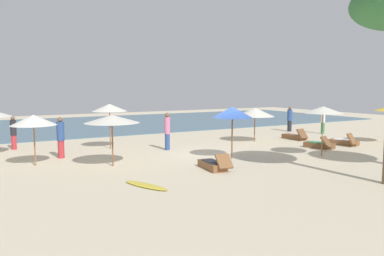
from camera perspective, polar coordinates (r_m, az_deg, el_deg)
The scene contains 18 objects.
ground_plane at distance 17.93m, azimuth 3.19°, elevation -4.19°, with size 60.00×60.00×0.00m, color beige.
ocean_water at distance 33.37m, azimuth -12.83°, elevation 0.57°, with size 48.00×16.00×0.06m, color #476B7F.
umbrella_0 at distance 20.29m, azimuth -12.03°, elevation 2.94°, with size 1.81×1.81×2.32m.
umbrella_1 at distance 18.67m, azimuth 18.72°, elevation 2.54°, with size 1.79×1.79×2.31m.
umbrella_2 at distance 22.66m, azimuth 9.23°, elevation 2.33°, with size 2.24×2.24×1.98m.
umbrella_3 at distance 17.25m, azimuth 5.95°, elevation 2.32°, with size 1.79×1.79×2.32m.
umbrella_4 at distance 16.88m, azimuth -22.27°, elevation 1.08°, with size 1.82×1.82×2.08m.
umbrella_6 at distance 15.87m, azimuth -11.70°, elevation 1.30°, with size 2.22×2.22×2.08m.
lounger_0 at distance 24.26m, azimuth 14.90°, elevation -1.24°, with size 0.72×1.72×0.70m.
lounger_2 at distance 21.24m, azimuth 18.29°, elevation -2.37°, with size 1.10×1.78×0.70m.
lounger_3 at distance 22.82m, azimuth 21.52°, elevation -1.91°, with size 1.08×1.75×0.73m.
lounger_4 at distance 15.18m, azimuth 3.14°, elevation -5.43°, with size 0.79×1.76×0.68m.
person_1 at distance 21.68m, azimuth -24.77°, elevation -0.62°, with size 0.40×0.40×1.70m.
person_2 at distance 18.33m, azimuth -18.75°, elevation -1.30°, with size 0.37×0.37×1.85m.
person_3 at distance 28.40m, azimuth 14.17°, elevation 1.30°, with size 0.38×0.38×1.76m.
person_4 at distance 27.58m, azimuth 18.70°, elevation 1.06°, with size 0.33×0.33×1.76m.
person_5 at distance 19.60m, azimuth -3.66°, elevation -0.40°, with size 0.41×0.41×1.89m.
surfboard at distance 12.76m, azimuth -6.78°, elevation -8.39°, with size 1.08×1.91×0.07m.
Camera 1 is at (-9.56, -14.81, 3.25)m, focal length 36.27 mm.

